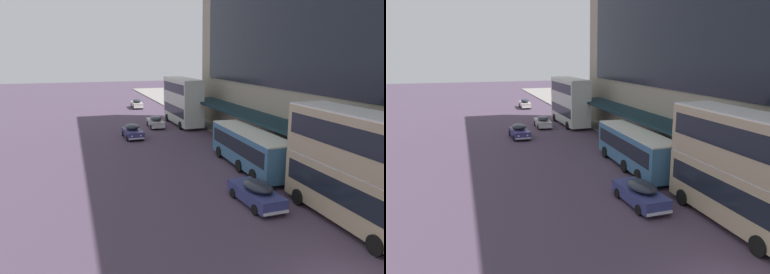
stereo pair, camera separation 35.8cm
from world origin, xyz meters
The scene contains 8 objects.
transit_bus_kerbside_front centered at (3.71, 16.32, 1.77)m, with size 3.00×10.92×3.08m.
transit_bus_kerbside_rear centered at (4.02, 36.43, 3.28)m, with size 2.86×9.67×6.08m.
transit_bus_kerbside_far centered at (4.35, 5.13, 3.35)m, with size 2.84×9.73×6.21m.
sedan_lead_near centered at (0.63, 9.25, 0.77)m, with size 1.98×4.84×1.57m.
sedan_oncoming_rear centered at (0.99, 53.90, 0.78)m, with size 1.88×4.65×1.59m.
sedan_second_mid centered at (-3.57, 30.49, 0.76)m, with size 2.01×4.37×1.54m.
sedan_trailing_mid centered at (0.23, 35.76, 0.72)m, with size 1.88×4.57×1.45m.
pedestrian_at_kerb centered at (6.54, 9.72, 1.18)m, with size 0.33×0.61×1.86m.
Camera 1 is at (-9.87, -10.20, 9.11)m, focal length 35.00 mm.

